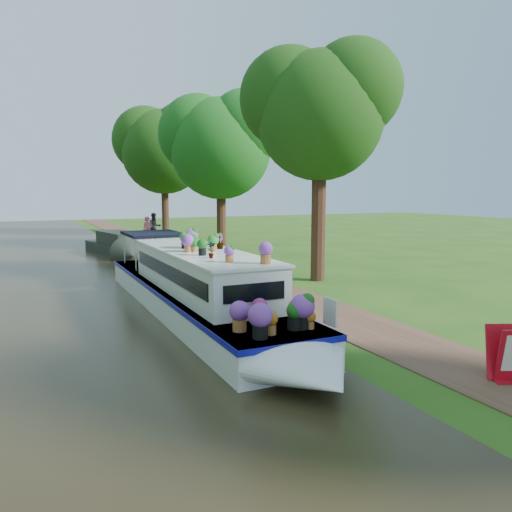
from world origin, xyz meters
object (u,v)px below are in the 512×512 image
Objects in this scene: plant_boat at (200,288)px; second_boat at (119,246)px; pedestrian_pink at (148,230)px; sandwich_board at (510,356)px; pedestrian_dark at (155,227)px.

plant_boat is 14.95m from second_boat.
second_boat is at bearing -125.18° from pedestrian_pink.
sandwich_board is at bearing -95.18° from pedestrian_pink.
plant_boat is 13.44× the size of sandwich_board.
sandwich_board is (3.06, -21.69, -0.02)m from second_boat.
second_boat is 7.75m from pedestrian_dark.
plant_boat reaches higher than pedestrian_dark.
pedestrian_dark is at bearing 58.58° from pedestrian_pink.
sandwich_board is 26.52m from pedestrian_pink.
second_boat is 5.54m from pedestrian_pink.
second_boat is 6.61× the size of sandwich_board.
second_boat is at bearing -122.31° from pedestrian_dark.
sandwich_board is 0.57× the size of pedestrian_pink.
second_boat is 21.91m from sandwich_board.
plant_boat is at bearing 142.35° from sandwich_board.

